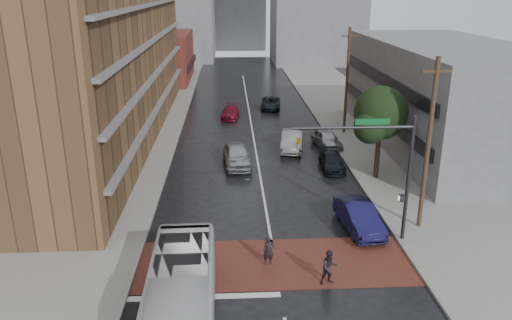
{
  "coord_description": "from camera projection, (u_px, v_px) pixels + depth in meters",
  "views": [
    {
      "loc": [
        -2.19,
        -21.88,
        13.44
      ],
      "look_at": [
        -0.65,
        6.61,
        3.5
      ],
      "focal_mm": 35.0,
      "sensor_mm": 36.0,
      "label": 1
    }
  ],
  "objects": [
    {
      "name": "signal_mast",
      "position": [
        383.0,
        161.0,
        26.26
      ],
      "size": [
        6.5,
        0.3,
        7.2
      ],
      "color": "#2D2D33",
      "rests_on": "ground"
    },
    {
      "name": "suv_travel",
      "position": [
        271.0,
        103.0,
        57.88
      ],
      "size": [
        2.69,
        4.9,
        1.3
      ],
      "primitive_type": "imported",
      "rotation": [
        0.0,
        0.0,
        -0.12
      ],
      "color": "black",
      "rests_on": "ground"
    },
    {
      "name": "crosswalk",
      "position": [
        275.0,
        263.0,
        25.63
      ],
      "size": [
        14.0,
        5.0,
        0.02
      ],
      "primitive_type": "cube",
      "color": "maroon",
      "rests_on": "ground"
    },
    {
      "name": "car_travel_b",
      "position": [
        292.0,
        141.0,
        43.15
      ],
      "size": [
        2.51,
        5.25,
        1.66
      ],
      "primitive_type": "imported",
      "rotation": [
        0.0,
        0.0,
        -0.15
      ],
      "color": "#AEAFB6",
      "rests_on": "ground"
    },
    {
      "name": "utility_pole_far",
      "position": [
        347.0,
        81.0,
        46.55
      ],
      "size": [
        1.6,
        0.26,
        10.0
      ],
      "color": "#473321",
      "rests_on": "ground"
    },
    {
      "name": "sidewalk_west",
      "position": [
        134.0,
        133.0,
        48.13
      ],
      "size": [
        9.0,
        90.0,
        0.15
      ],
      "primitive_type": "cube",
      "color": "gray",
      "rests_on": "ground"
    },
    {
      "name": "car_parked_mid",
      "position": [
        332.0,
        162.0,
        38.6
      ],
      "size": [
        1.74,
        4.14,
        1.19
      ],
      "primitive_type": "imported",
      "rotation": [
        0.0,
        0.0,
        -0.02
      ],
      "color": "black",
      "rests_on": "ground"
    },
    {
      "name": "storefront_west",
      "position": [
        163.0,
        57.0,
        74.32
      ],
      "size": [
        8.0,
        16.0,
        7.0
      ],
      "primitive_type": "cube",
      "color": "maroon",
      "rests_on": "ground"
    },
    {
      "name": "transit_bus",
      "position": [
        179.0,
        316.0,
        19.03
      ],
      "size": [
        2.82,
        11.23,
        3.11
      ],
      "primitive_type": "imported",
      "rotation": [
        0.0,
        0.0,
        0.02
      ],
      "color": "silver",
      "rests_on": "ground"
    },
    {
      "name": "street_tree",
      "position": [
        381.0,
        116.0,
        35.39
      ],
      "size": [
        4.2,
        4.1,
        6.9
      ],
      "color": "#332319",
      "rests_on": "ground"
    },
    {
      "name": "utility_pole_near",
      "position": [
        428.0,
        145.0,
        27.69
      ],
      "size": [
        1.6,
        0.26,
        10.0
      ],
      "color": "#473321",
      "rests_on": "ground"
    },
    {
      "name": "ground",
      "position": [
        276.0,
        268.0,
        25.16
      ],
      "size": [
        160.0,
        160.0,
        0.0
      ],
      "primitive_type": "plane",
      "color": "black",
      "rests_on": "ground"
    },
    {
      "name": "car_travel_c",
      "position": [
        230.0,
        112.0,
        53.81
      ],
      "size": [
        2.21,
        4.44,
        1.24
      ],
      "primitive_type": "imported",
      "rotation": [
        0.0,
        0.0,
        -0.11
      ],
      "color": "maroon",
      "rests_on": "ground"
    },
    {
      "name": "car_parked_far",
      "position": [
        327.0,
        139.0,
        43.95
      ],
      "size": [
        2.51,
        4.67,
        1.51
      ],
      "primitive_type": "imported",
      "rotation": [
        0.0,
        0.0,
        0.17
      ],
      "color": "#A7A9AF",
      "rests_on": "ground"
    },
    {
      "name": "building_east",
      "position": [
        444.0,
        95.0,
        43.38
      ],
      "size": [
        11.0,
        26.0,
        9.0
      ],
      "primitive_type": "cube",
      "color": "gray",
      "rests_on": "ground"
    },
    {
      "name": "car_travel_a",
      "position": [
        237.0,
        155.0,
        39.29
      ],
      "size": [
        2.4,
        5.18,
        1.72
      ],
      "primitive_type": "imported",
      "rotation": [
        0.0,
        0.0,
        0.07
      ],
      "color": "#AFB2B7",
      "rests_on": "ground"
    },
    {
      "name": "pedestrian_a",
      "position": [
        269.0,
        251.0,
        25.27
      ],
      "size": [
        0.62,
        0.46,
        1.57
      ],
      "primitive_type": "imported",
      "rotation": [
        0.0,
        0.0,
        0.16
      ],
      "color": "black",
      "rests_on": "ground"
    },
    {
      "name": "sidewalk_east",
      "position": [
        369.0,
        130.0,
        49.3
      ],
      "size": [
        9.0,
        90.0,
        0.15
      ],
      "primitive_type": "cube",
      "color": "gray",
      "rests_on": "ground"
    },
    {
      "name": "pedestrian_b",
      "position": [
        330.0,
        267.0,
        23.58
      ],
      "size": [
        0.99,
        0.85,
        1.75
      ],
      "primitive_type": "imported",
      "rotation": [
        0.0,
        0.0,
        0.25
      ],
      "color": "#272127",
      "rests_on": "ground"
    },
    {
      "name": "car_parked_near",
      "position": [
        359.0,
        217.0,
        28.93
      ],
      "size": [
        2.17,
        4.99,
        1.6
      ],
      "primitive_type": "imported",
      "rotation": [
        0.0,
        0.0,
        0.1
      ],
      "color": "#141342",
      "rests_on": "ground"
    }
  ]
}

